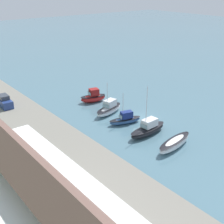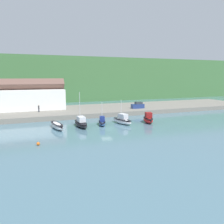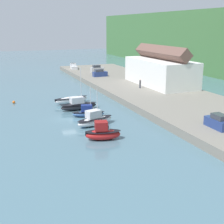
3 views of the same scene
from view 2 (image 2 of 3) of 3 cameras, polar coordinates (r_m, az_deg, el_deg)
ground_plane at (r=50.53m, az=-1.35°, el=-4.23°), size 320.00×320.00×0.00m
hillside_backdrop at (r=138.72m, az=-13.80°, el=8.46°), size 240.00×76.26×20.91m
quay_promenade at (r=72.31m, az=-7.30°, el=0.35°), size 124.91×20.99×1.34m
harbor_clubhouse at (r=74.71m, az=-20.64°, el=3.42°), size 21.70×9.64×9.82m
moored_boat_0 at (r=51.26m, az=-14.20°, el=-3.45°), size 3.12×7.70×1.44m
moored_boat_1 at (r=52.06m, az=-8.14°, el=-2.86°), size 2.68×7.55×8.19m
moored_boat_2 at (r=53.61m, az=-2.60°, el=-2.59°), size 3.05×6.00×5.61m
moored_boat_3 at (r=54.88m, az=2.71°, el=-2.14°), size 3.89×7.00×6.08m
moored_boat_4 at (r=56.82m, az=9.43°, el=-1.80°), size 3.29×5.50×2.73m
parked_car_0 at (r=72.97m, az=6.77°, el=1.70°), size 4.25×1.92×2.16m
person_on_quay at (r=68.29m, az=-18.58°, el=0.91°), size 0.40×0.40×2.14m
mooring_buoy_0 at (r=40.25m, az=-18.73°, el=-7.85°), size 0.58×0.58×0.58m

